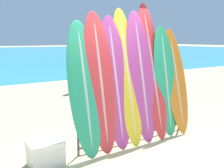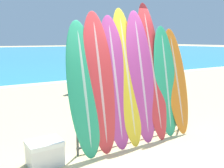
{
  "view_description": "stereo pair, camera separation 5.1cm",
  "coord_description": "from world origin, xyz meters",
  "views": [
    {
      "loc": [
        -2.58,
        -3.41,
        1.9
      ],
      "look_at": [
        0.36,
        1.12,
        0.98
      ],
      "focal_mm": 42.0,
      "sensor_mm": 36.0,
      "label": 1
    },
    {
      "loc": [
        -2.54,
        -3.44,
        1.9
      ],
      "look_at": [
        0.36,
        1.12,
        0.98
      ],
      "focal_mm": 42.0,
      "sensor_mm": 36.0,
      "label": 2
    }
  ],
  "objects": [
    {
      "name": "ground_plane",
      "position": [
        0.0,
        0.0,
        0.0
      ],
      "size": [
        160.0,
        160.0,
        0.0
      ],
      "primitive_type": "plane",
      "color": "tan"
    },
    {
      "name": "surfboard_rack",
      "position": [
        0.36,
        0.32,
        0.52
      ],
      "size": [
        2.41,
        0.04,
        0.96
      ],
      "color": "#47474C",
      "rests_on": "ground_plane"
    },
    {
      "name": "surfboard_slot_0",
      "position": [
        -0.69,
        0.32,
        1.11
      ],
      "size": [
        0.57,
        0.57,
        2.22
      ],
      "color": "#289E70",
      "rests_on": "ground_plane"
    },
    {
      "name": "surfboard_slot_1",
      "position": [
        -0.39,
        0.33,
        1.19
      ],
      "size": [
        0.57,
        0.57,
        2.38
      ],
      "color": "red",
      "rests_on": "ground_plane"
    },
    {
      "name": "surfboard_slot_2",
      "position": [
        -0.07,
        0.34,
        1.17
      ],
      "size": [
        0.56,
        0.56,
        2.33
      ],
      "color": "#B23D8E",
      "rests_on": "ground_plane"
    },
    {
      "name": "surfboard_slot_3",
      "position": [
        0.2,
        0.36,
        1.24
      ],
      "size": [
        0.52,
        0.65,
        2.48
      ],
      "color": "yellow",
      "rests_on": "ground_plane"
    },
    {
      "name": "surfboard_slot_4",
      "position": [
        0.51,
        0.35,
        1.22
      ],
      "size": [
        0.6,
        0.6,
        2.45
      ],
      "color": "#B23D8E",
      "rests_on": "ground_plane"
    },
    {
      "name": "surfboard_slot_5",
      "position": [
        0.82,
        0.39,
        1.31
      ],
      "size": [
        0.52,
        0.74,
        2.62
      ],
      "color": "red",
      "rests_on": "ground_plane"
    },
    {
      "name": "surfboard_slot_6",
      "position": [
        1.11,
        0.32,
        1.09
      ],
      "size": [
        0.56,
        0.46,
        2.17
      ],
      "color": "#289E70",
      "rests_on": "ground_plane"
    },
    {
      "name": "surfboard_slot_7",
      "position": [
        1.41,
        0.32,
        1.07
      ],
      "size": [
        0.54,
        0.59,
        2.13
      ],
      "color": "orange",
      "rests_on": "ground_plane"
    },
    {
      "name": "person_near_water",
      "position": [
        2.74,
        4.88,
        0.87
      ],
      "size": [
        0.27,
        0.25,
        1.59
      ],
      "rotation": [
        0.0,
        0.0,
        0.6
      ],
      "color": "#846047",
      "rests_on": "ground_plane"
    },
    {
      "name": "person_mid_beach",
      "position": [
        1.66,
        3.77,
        0.85
      ],
      "size": [
        0.26,
        0.21,
        1.56
      ],
      "rotation": [
        0.0,
        0.0,
        0.05
      ],
      "color": "#846047",
      "rests_on": "ground_plane"
    },
    {
      "name": "person_far_left",
      "position": [
        1.45,
        5.29,
        0.94
      ],
      "size": [
        0.29,
        0.25,
        1.73
      ],
      "rotation": [
        0.0,
        0.0,
        3.55
      ],
      "color": "#846047",
      "rests_on": "ground_plane"
    },
    {
      "name": "person_far_right",
      "position": [
        2.58,
        3.6,
        0.89
      ],
      "size": [
        0.26,
        0.28,
        1.62
      ],
      "rotation": [
        0.0,
        0.0,
        5.3
      ],
      "color": "#A87A5B",
      "rests_on": "ground_plane"
    },
    {
      "name": "cooler_box",
      "position": [
        -1.39,
        0.29,
        0.19
      ],
      "size": [
        0.52,
        0.4,
        0.38
      ],
      "color": "silver",
      "rests_on": "ground_plane"
    }
  ]
}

